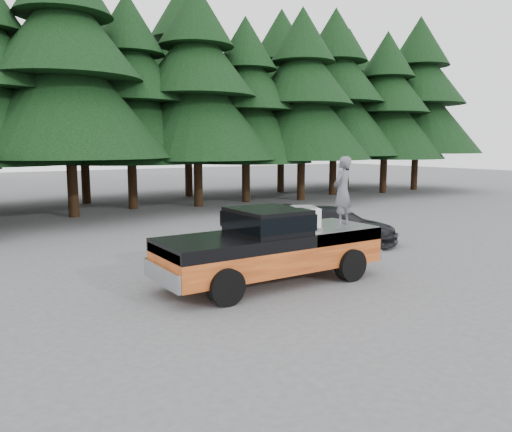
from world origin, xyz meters
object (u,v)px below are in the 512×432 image
parked_car (335,225)px  air_compressor (303,219)px  pickup_truck (270,257)px  man_on_bed (343,191)px

parked_car → air_compressor: bearing=-174.3°
air_compressor → pickup_truck: bearing=-167.2°
man_on_bed → pickup_truck: bearing=-23.1°
air_compressor → parked_car: air_compressor is taller
pickup_truck → parked_car: pickup_truck is taller
pickup_truck → air_compressor: size_ratio=7.85×
pickup_truck → air_compressor: air_compressor is taller
pickup_truck → man_on_bed: 2.73m
pickup_truck → air_compressor: (0.94, -0.13, 0.93)m
pickup_truck → parked_car: size_ratio=1.36×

